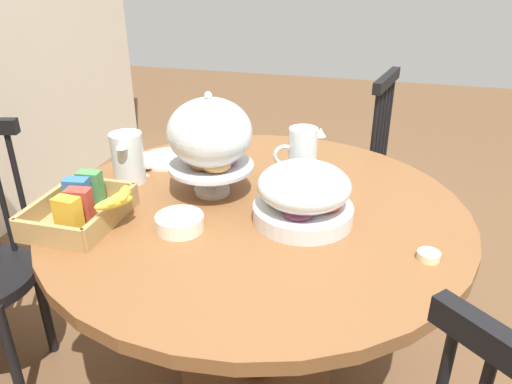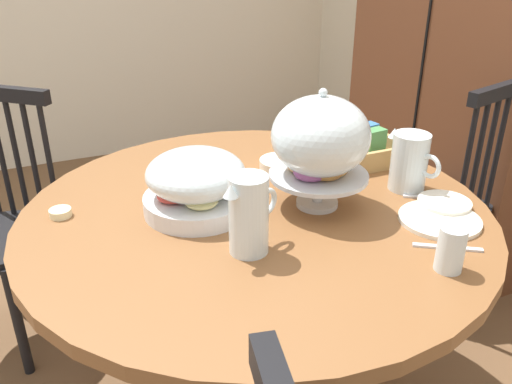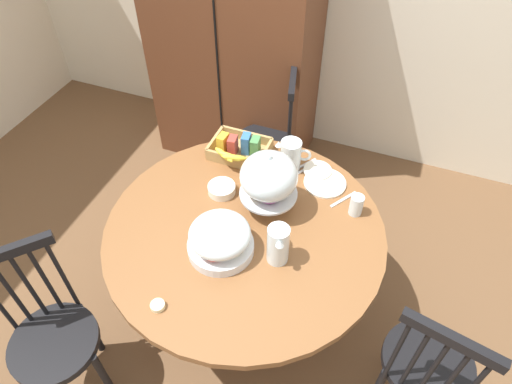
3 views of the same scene
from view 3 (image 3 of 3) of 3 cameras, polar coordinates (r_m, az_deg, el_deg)
The scene contains 19 objects.
ground_plane at distance 2.73m, azimuth -4.18°, elevation -15.94°, with size 10.00×10.00×0.00m, color brown.
wooden_armoire at distance 3.20m, azimuth -2.73°, elevation 19.69°, with size 1.18×0.60×1.96m.
dining_table at distance 2.31m, azimuth -1.36°, elevation -7.47°, with size 1.33×1.33×0.74m.
windsor_chair_near_window at distance 2.36m, azimuth -24.12°, elevation -16.48°, with size 0.47×0.47×0.97m.
windsor_chair_by_cabinet at distance 2.25m, azimuth 20.57°, elevation -19.89°, with size 0.41×0.41×0.97m.
windsor_chair_facing_door at distance 3.04m, azimuth 1.55°, elevation 6.07°, with size 0.42×0.42×0.97m.
pastry_stand_with_dome at distance 2.10m, azimuth 1.61°, elevation 1.71°, with size 0.28×0.28×0.34m.
fruit_platter_covered at distance 2.02m, azimuth -4.53°, elevation -5.82°, with size 0.30×0.30×0.18m.
orange_juice_pitcher at distance 1.98m, azimuth 2.77°, elevation -6.73°, with size 0.10×0.17×0.20m.
milk_pitcher at distance 2.40m, azimuth 4.37°, elevation 4.46°, with size 0.19×0.11×0.18m.
cereal_basket at distance 2.49m, azimuth -2.21°, elevation 5.43°, with size 0.32×0.30×0.12m.
china_plate_large at distance 2.38m, azimuth 8.64°, elevation 1.14°, with size 0.22×0.22×0.01m, color white.
china_plate_small at distance 2.43m, azimuth 7.74°, elevation 2.73°, with size 0.15×0.15×0.01m, color white.
cereal_bowl at distance 2.30m, azimuth -4.33°, elevation 0.39°, with size 0.14×0.14×0.04m, color white.
drinking_glass at distance 2.23m, azimuth 12.49°, elevation -1.61°, with size 0.06×0.06×0.11m, color silver.
butter_dish at distance 1.95m, azimuth -12.24°, elevation -13.77°, with size 0.06×0.06×0.02m, color beige.
table_knife at distance 2.45m, azimuth 6.47°, elevation 2.97°, with size 0.17×0.01×0.01m, color silver.
dinner_fork at distance 2.47m, azimuth 6.02°, elevation 3.36°, with size 0.17×0.01×0.01m, color silver.
soup_spoon at distance 2.32m, azimuth 10.92°, elevation -0.91°, with size 0.17×0.01×0.01m, color silver.
Camera 3 is at (0.64, -1.12, 2.41)m, focal length 31.86 mm.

